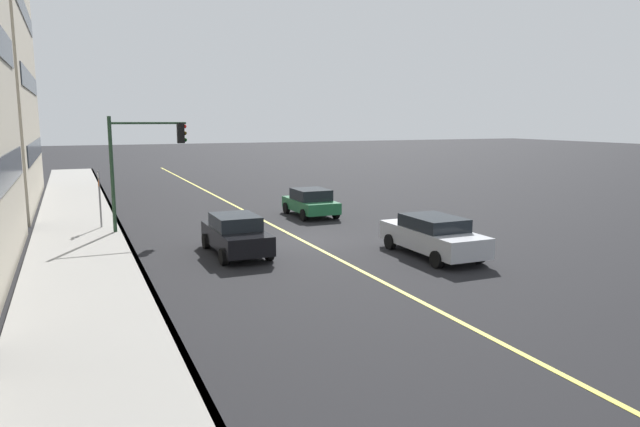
{
  "coord_description": "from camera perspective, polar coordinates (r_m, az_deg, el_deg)",
  "views": [
    {
      "loc": [
        -22.08,
        8.72,
        5.03
      ],
      "look_at": [
        -2.6,
        0.3,
        1.56
      ],
      "focal_mm": 32.46,
      "sensor_mm": 36.0,
      "label": 1
    }
  ],
  "objects": [
    {
      "name": "car_black",
      "position": [
        21.89,
        -8.31,
        -2.02
      ],
      "size": [
        4.28,
        1.88,
        1.5
      ],
      "color": "black",
      "rests_on": "ground"
    },
    {
      "name": "car_green",
      "position": [
        30.24,
        -0.93,
        1.14
      ],
      "size": [
        3.84,
        1.98,
        1.43
      ],
      "color": "#1E6038",
      "rests_on": "ground"
    },
    {
      "name": "ground",
      "position": [
        24.26,
        -1.78,
        -2.68
      ],
      "size": [
        200.0,
        200.0,
        0.0
      ],
      "primitive_type": "plane",
      "color": "black"
    },
    {
      "name": "lane_stripe_center",
      "position": [
        24.26,
        -1.78,
        -2.67
      ],
      "size": [
        80.0,
        0.16,
        0.01
      ],
      "primitive_type": "cube",
      "color": "#D8CC4C",
      "rests_on": "ground"
    },
    {
      "name": "traffic_light_mast",
      "position": [
        26.62,
        -17.11,
        5.65
      ],
      "size": [
        0.28,
        3.34,
        5.16
      ],
      "color": "#1E3823",
      "rests_on": "ground"
    },
    {
      "name": "sidewalk_slab",
      "position": [
        22.63,
        -22.44,
        -4.08
      ],
      "size": [
        80.0,
        3.74,
        0.15
      ],
      "primitive_type": "cube",
      "color": "gray",
      "rests_on": "ground"
    },
    {
      "name": "curb_edge",
      "position": [
        22.71,
        -17.92,
        -3.77
      ],
      "size": [
        80.0,
        0.16,
        0.15
      ],
      "primitive_type": "cube",
      "color": "slate",
      "rests_on": "ground"
    },
    {
      "name": "car_silver",
      "position": [
        21.82,
        11.06,
        -2.11
      ],
      "size": [
        4.77,
        1.99,
        1.49
      ],
      "color": "#A8AAB2",
      "rests_on": "ground"
    },
    {
      "name": "street_sign_post",
      "position": [
        28.05,
        -20.91,
        1.68
      ],
      "size": [
        0.6,
        0.08,
        2.74
      ],
      "color": "slate",
      "rests_on": "ground"
    }
  ]
}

